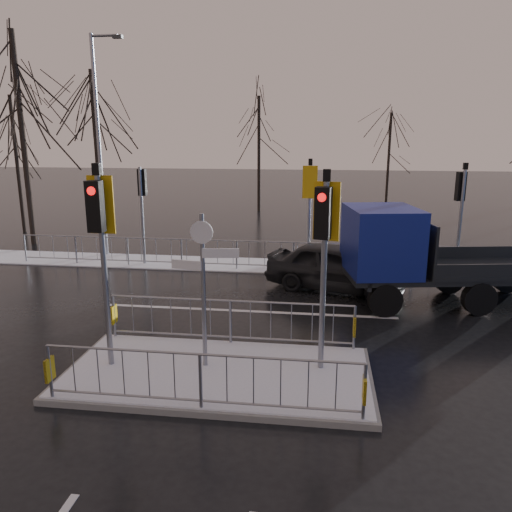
# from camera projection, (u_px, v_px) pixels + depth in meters

# --- Properties ---
(ground) EXTENTS (120.00, 120.00, 0.00)m
(ground) POSITION_uv_depth(u_px,v_px,m) (218.00, 377.00, 9.84)
(ground) COLOR black
(ground) RESTS_ON ground
(snow_verge) EXTENTS (30.00, 2.00, 0.04)m
(snow_verge) POSITION_uv_depth(u_px,v_px,m) (267.00, 266.00, 18.12)
(snow_verge) COLOR white
(snow_verge) RESTS_ON ground
(lane_markings) EXTENTS (8.00, 11.38, 0.01)m
(lane_markings) POSITION_uv_depth(u_px,v_px,m) (214.00, 385.00, 9.52)
(lane_markings) COLOR silver
(lane_markings) RESTS_ON ground
(traffic_island) EXTENTS (6.00, 3.04, 4.15)m
(traffic_island) POSITION_uv_depth(u_px,v_px,m) (217.00, 358.00, 9.76)
(traffic_island) COLOR slate
(traffic_island) RESTS_ON ground
(far_kerb_fixtures) EXTENTS (18.00, 0.65, 3.83)m
(far_kerb_fixtures) POSITION_uv_depth(u_px,v_px,m) (274.00, 242.00, 17.35)
(far_kerb_fixtures) COLOR gray
(far_kerb_fixtures) RESTS_ON ground
(car_far_lane) EXTENTS (4.56, 2.90, 1.45)m
(car_far_lane) POSITION_uv_depth(u_px,v_px,m) (336.00, 267.00, 15.22)
(car_far_lane) COLOR black
(car_far_lane) RESTS_ON ground
(flatbed_truck) EXTENTS (6.21, 3.16, 2.75)m
(flatbed_truck) POSITION_uv_depth(u_px,v_px,m) (411.00, 254.00, 13.75)
(flatbed_truck) COLOR black
(flatbed_truck) RESTS_ON ground
(tree_near_a) EXTENTS (4.75, 4.75, 8.97)m
(tree_near_a) POSITION_uv_depth(u_px,v_px,m) (18.00, 98.00, 20.33)
(tree_near_a) COLOR black
(tree_near_a) RESTS_ON ground
(tree_near_b) EXTENTS (4.00, 4.00, 7.55)m
(tree_near_b) POSITION_uv_depth(u_px,v_px,m) (95.00, 123.00, 21.68)
(tree_near_b) COLOR black
(tree_near_b) RESTS_ON ground
(tree_near_c) EXTENTS (3.50, 3.50, 6.61)m
(tree_near_c) POSITION_uv_depth(u_px,v_px,m) (14.00, 138.00, 23.38)
(tree_near_c) COLOR black
(tree_near_c) RESTS_ON ground
(tree_far_a) EXTENTS (3.75, 3.75, 7.08)m
(tree_far_a) POSITION_uv_depth(u_px,v_px,m) (259.00, 132.00, 30.14)
(tree_far_a) COLOR black
(tree_far_a) RESTS_ON ground
(tree_far_b) EXTENTS (3.25, 3.25, 6.14)m
(tree_far_b) POSITION_uv_depth(u_px,v_px,m) (390.00, 142.00, 31.19)
(tree_far_b) COLOR black
(tree_far_b) RESTS_ON ground
(street_lamp_left) EXTENTS (1.25, 0.18, 8.20)m
(street_lamp_left) POSITION_uv_depth(u_px,v_px,m) (100.00, 139.00, 18.75)
(street_lamp_left) COLOR gray
(street_lamp_left) RESTS_ON ground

